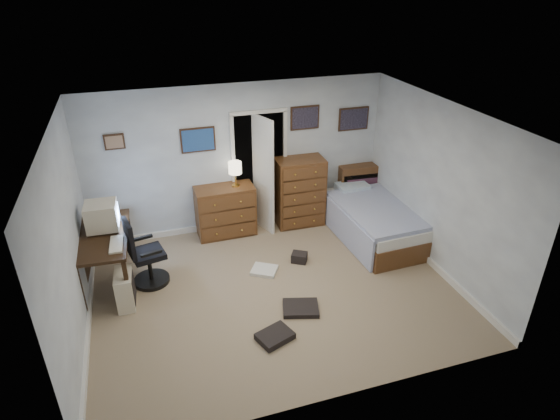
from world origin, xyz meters
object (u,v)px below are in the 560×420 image
object	(u,v)px
tall_dresser	(300,192)
low_dresser	(225,211)
computer_desk	(98,247)
bed	(371,221)
office_chair	(144,259)

from	to	relation	value
tall_dresser	low_dresser	bearing A→B (deg)	-179.41
low_dresser	computer_desk	bearing A→B (deg)	-156.35
bed	tall_dresser	bearing A→B (deg)	137.16
office_chair	bed	size ratio (longest dim) A/B	0.52
tall_dresser	office_chair	bearing A→B (deg)	-157.17
office_chair	bed	xyz separation A→B (m)	(3.69, 0.21, -0.10)
computer_desk	low_dresser	distance (m)	2.20
office_chair	tall_dresser	xyz separation A→B (m)	(2.71, 1.05, 0.20)
computer_desk	low_dresser	world-z (taller)	low_dresser
computer_desk	tall_dresser	xyz separation A→B (m)	(3.30, 0.90, -0.03)
low_dresser	bed	size ratio (longest dim) A/B	0.48
office_chair	bed	distance (m)	3.70
low_dresser	bed	bearing A→B (deg)	-21.95
low_dresser	bed	world-z (taller)	low_dresser
office_chair	low_dresser	distance (m)	1.75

